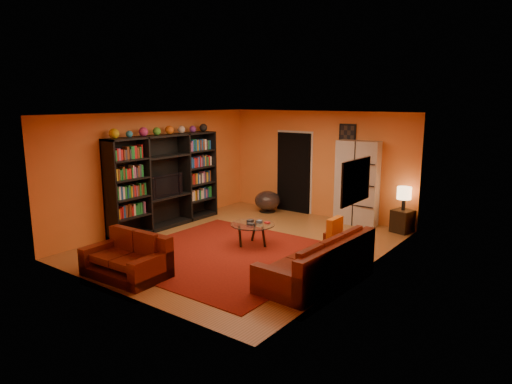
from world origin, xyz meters
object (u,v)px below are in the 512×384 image
Objects in this scene: coffee_table at (253,226)px; storage_cabinet at (358,183)px; bowl_chair at (267,201)px; sofa at (322,263)px; tv at (165,185)px; loveseat at (130,258)px; entertainment_unit at (165,181)px; table_lamp at (404,194)px; side_table at (402,221)px.

storage_cabinet is at bearing 70.86° from coffee_table.
storage_cabinet is 2.94× the size of bowl_chair.
tv is at bearing 174.09° from sofa.
bowl_chair is at bearing 5.47° from loveseat.
entertainment_unit reaches higher than bowl_chair.
entertainment_unit is at bearing 33.48° from loveseat.
entertainment_unit is 4.41m from storage_cabinet.
storage_cabinet reaches higher than tv.
tv reaches higher than loveseat.
bowl_chair is 1.29× the size of table_lamp.
sofa reaches higher than side_table.
entertainment_unit is 1.54× the size of storage_cabinet.
coffee_table is 3.45m from table_lamp.
entertainment_unit is 0.12m from tv.
tv reaches higher than side_table.
loveseat is at bearing -144.97° from sofa.
loveseat is 2.14× the size of bowl_chair.
sofa is 4.65× the size of side_table.
tv is at bearing -111.66° from bowl_chair.
tv is 2.98m from loveseat.
loveseat is 4.97m from bowl_chair.
tv is at bearing -56.30° from entertainment_unit.
storage_cabinet is at bearing 7.31° from bowl_chair.
side_table is at bearing 90.66° from sofa.
table_lamp is (4.48, 2.82, -0.11)m from tv.
bowl_chair is at bearing -177.88° from storage_cabinet.
entertainment_unit is at bearing -148.71° from table_lamp.
loveseat is 5.90m from table_lamp.
side_table is at bearing 31.29° from entertainment_unit.
storage_cabinet is at bearing 39.38° from entertainment_unit.
side_table is at bearing -30.57° from loveseat.
entertainment_unit is 5.30m from table_lamp.
sofa is at bearing -98.39° from tv.
bowl_chair is at bearing 66.78° from entertainment_unit.
storage_cabinet reaches higher than side_table.
tv is 0.46× the size of storage_cabinet.
storage_cabinet is (3.36, 2.87, -0.00)m from tv.
bowl_chair is (1.07, 2.50, -0.76)m from entertainment_unit.
bowl_chair is at bearing 138.56° from sofa.
side_table is at bearing 180.00° from table_lamp.
coffee_table is at bearing 161.49° from sofa.
tv is 5.34m from side_table.
loveseat is at bearing -106.02° from coffee_table.
coffee_table is at bearing 0.80° from entertainment_unit.
coffee_table is at bearing -127.36° from side_table.
storage_cabinet is at bearing -49.46° from tv.
tv is 0.38× the size of sofa.
loveseat is (1.75, -2.42, -0.76)m from entertainment_unit.
storage_cabinet is (1.67, 5.22, 0.69)m from loveseat.
tv is 4.47m from sofa.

